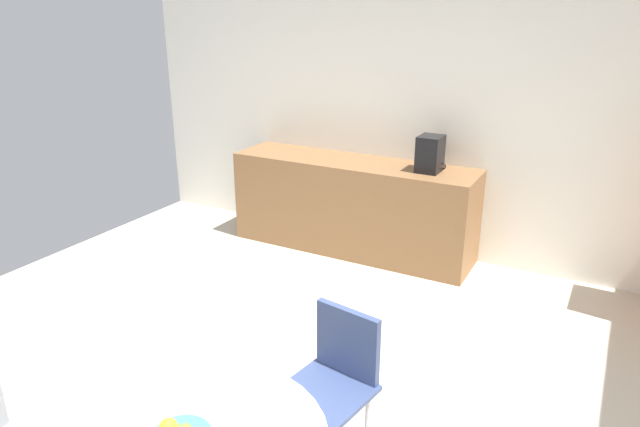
# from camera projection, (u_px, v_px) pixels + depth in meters

# --- Properties ---
(ground_plane) EXTENTS (6.00, 6.00, 0.00)m
(ground_plane) POSITION_uv_depth(u_px,v_px,m) (231.00, 427.00, 3.27)
(ground_plane) COLOR beige
(wall_back) EXTENTS (6.00, 0.10, 2.60)m
(wall_back) POSITION_uv_depth(u_px,v_px,m) (419.00, 118.00, 5.30)
(wall_back) COLOR white
(wall_back) RESTS_ON ground_plane
(counter_block) EXTENTS (2.37, 0.60, 0.90)m
(counter_block) POSITION_uv_depth(u_px,v_px,m) (352.00, 206.00, 5.53)
(counter_block) COLOR brown
(counter_block) RESTS_ON ground_plane
(chair_navy) EXTENTS (0.48, 0.48, 0.83)m
(chair_navy) POSITION_uv_depth(u_px,v_px,m) (337.00, 369.00, 2.93)
(chair_navy) COLOR silver
(chair_navy) RESTS_ON ground_plane
(mug_white) EXTENTS (0.13, 0.08, 0.09)m
(mug_white) POSITION_uv_depth(u_px,v_px,m) (437.00, 166.00, 5.03)
(mug_white) COLOR black
(mug_white) RESTS_ON counter_block
(coffee_maker) EXTENTS (0.20, 0.24, 0.32)m
(coffee_maker) POSITION_uv_depth(u_px,v_px,m) (430.00, 154.00, 4.98)
(coffee_maker) COLOR black
(coffee_maker) RESTS_ON counter_block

